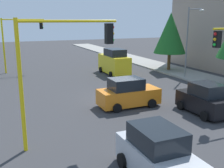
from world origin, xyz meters
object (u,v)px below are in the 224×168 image
Objects in this scene: street_lamp_curbside at (190,35)px; delivery_van_yellow at (114,62)px; car_silver at (158,156)px; car_black at (205,100)px; traffic_signal_far_right at (20,35)px; car_orange at (128,94)px; tree_roadside_mid at (170,33)px; traffic_signal_near_right at (60,58)px.

delivery_van_yellow is (-5.18, -5.78, -3.07)m from street_lamp_curbside.
car_black is at bearing 126.96° from car_silver.
car_orange is at bearing 18.83° from traffic_signal_far_right.
tree_roadside_mid is 1.65× the size of car_silver.
street_lamp_curbside is at bearing 122.76° from traffic_signal_near_right.
traffic_signal_far_right is 18.20m from street_lamp_curbside.
street_lamp_curbside is at bearing 55.19° from traffic_signal_far_right.
traffic_signal_far_right is 16.85m from tree_roadside_mid.
traffic_signal_near_right reaches higher than car_silver.
car_black is (-0.77, 9.28, -3.28)m from traffic_signal_near_right.
street_lamp_curbside is 11.05m from car_black.
traffic_signal_near_right is at bearing -85.27° from car_black.
car_black is 5.01m from car_orange.
traffic_signal_near_right is 1.42× the size of car_orange.
street_lamp_curbside reaches higher than car_orange.
car_silver is at bearing -19.01° from delivery_van_yellow.
car_silver is at bearing 31.14° from traffic_signal_near_right.
car_black and car_orange have the same top height.
tree_roadside_mid reaches higher than car_orange.
street_lamp_curbside is 1.92× the size of car_black.
tree_roadside_mid reaches higher than car_silver.
delivery_van_yellow is 1.20× the size of car_silver.
tree_roadside_mid is 7.30m from delivery_van_yellow.
delivery_van_yellow is 1.31× the size of car_black.
car_silver is (18.27, -13.15, -3.44)m from tree_roadside_mid.
tree_roadside_mid is at bearing 153.99° from car_black.
delivery_van_yellow is at bearing -131.87° from street_lamp_curbside.
street_lamp_curbside is at bearing 147.40° from car_black.
tree_roadside_mid is (-4.39, 0.80, -0.01)m from street_lamp_curbside.
traffic_signal_far_right is 1.25× the size of delivery_van_yellow.
tree_roadside_mid is (6.00, 15.74, 0.12)m from traffic_signal_far_right.
traffic_signal_far_right is 1.49× the size of car_silver.
delivery_van_yellow is (5.21, 9.16, -2.94)m from traffic_signal_far_right.
street_lamp_curbside is (-9.61, 14.93, 0.18)m from traffic_signal_near_right.
tree_roadside_mid is at bearing 134.19° from car_orange.
street_lamp_curbside reaches higher than car_silver.
street_lamp_curbside reaches higher than tree_roadside_mid.
tree_roadside_mid is (-14.00, 15.73, 0.17)m from traffic_signal_near_right.
car_silver is 8.38m from car_black.
car_black is (-5.04, 6.70, -0.00)m from car_silver.
street_lamp_curbside is 11.55m from car_orange.
car_silver is (4.27, 2.58, -3.28)m from traffic_signal_near_right.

